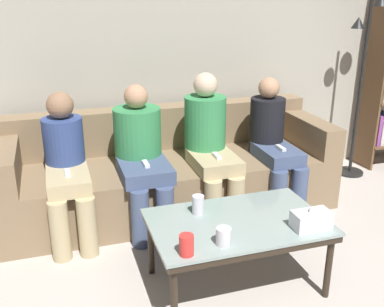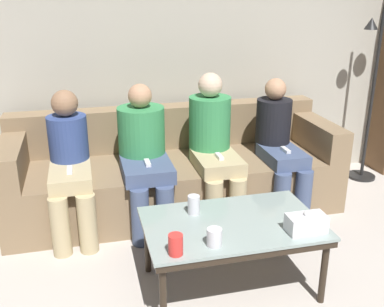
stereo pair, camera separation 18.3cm
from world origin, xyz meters
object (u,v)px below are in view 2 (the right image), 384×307
at_px(seated_person_right_end, 279,143).
at_px(couch, 174,172).
at_px(coffee_table, 232,228).
at_px(tissue_box, 306,223).
at_px(cup_near_left, 214,237).
at_px(seated_person_left_end, 70,162).
at_px(seated_person_mid_left, 144,151).
at_px(seated_person_mid_right, 213,143).
at_px(cup_far_center, 194,205).
at_px(standing_lamp, 377,69).
at_px(cup_near_right, 176,245).

bearing_deg(seated_person_right_end, couch, 164.28).
xyz_separation_m(coffee_table, tissue_box, (0.37, -0.20, 0.09)).
height_order(cup_near_left, seated_person_left_end, seated_person_left_end).
bearing_deg(seated_person_left_end, tissue_box, -41.48).
height_order(seated_person_mid_left, seated_person_mid_right, seated_person_mid_right).
xyz_separation_m(coffee_table, cup_far_center, (-0.19, 0.16, 0.10)).
bearing_deg(cup_near_left, cup_far_center, 92.71).
bearing_deg(cup_far_center, standing_lamp, 30.21).
bearing_deg(standing_lamp, cup_far_center, -149.79).
xyz_separation_m(couch, tissue_box, (0.47, -1.38, 0.20)).
bearing_deg(seated_person_mid_left, cup_far_center, -77.34).
bearing_deg(coffee_table, standing_lamp, 36.18).
distance_m(seated_person_mid_left, seated_person_right_end, 1.09).
bearing_deg(seated_person_mid_right, couch, 142.41).
xyz_separation_m(cup_near_right, standing_lamp, (2.19, 1.57, 0.55)).
height_order(cup_near_right, seated_person_mid_right, seated_person_mid_right).
distance_m(coffee_table, seated_person_right_end, 1.19).
xyz_separation_m(couch, cup_far_center, (-0.09, -1.02, 0.20)).
height_order(tissue_box, seated_person_left_end, seated_person_left_end).
xyz_separation_m(seated_person_left_end, seated_person_right_end, (1.63, 0.01, 0.00)).
distance_m(cup_near_left, cup_far_center, 0.38).
bearing_deg(couch, cup_near_left, -92.99).
relative_size(cup_near_right, seated_person_right_end, 0.11).
height_order(cup_far_center, seated_person_right_end, seated_person_right_end).
distance_m(coffee_table, cup_near_left, 0.29).
distance_m(cup_far_center, standing_lamp, 2.37).
bearing_deg(seated_person_mid_right, cup_far_center, -114.16).
xyz_separation_m(cup_far_center, seated_person_left_end, (-0.73, 0.78, 0.05)).
height_order(couch, coffee_table, couch).
xyz_separation_m(seated_person_left_end, seated_person_mid_right, (1.09, 0.03, 0.05)).
distance_m(cup_near_left, seated_person_right_end, 1.47).
relative_size(tissue_box, seated_person_left_end, 0.21).
distance_m(cup_near_right, seated_person_left_end, 1.30).
height_order(cup_near_left, cup_near_right, cup_near_right).
distance_m(coffee_table, seated_person_mid_left, 1.05).
height_order(couch, standing_lamp, standing_lamp).
height_order(cup_near_left, tissue_box, tissue_box).
relative_size(couch, tissue_box, 11.98).
height_order(coffee_table, seated_person_right_end, seated_person_right_end).
bearing_deg(seated_person_mid_left, standing_lamp, 9.22).
bearing_deg(coffee_table, seated_person_mid_left, 111.20).
height_order(standing_lamp, seated_person_left_end, standing_lamp).
bearing_deg(tissue_box, coffee_table, 151.12).
distance_m(coffee_table, tissue_box, 0.43).
bearing_deg(cup_far_center, seated_person_mid_right, 65.84).
distance_m(standing_lamp, seated_person_mid_left, 2.25).
height_order(couch, cup_far_center, couch).
height_order(cup_far_center, standing_lamp, standing_lamp).
bearing_deg(cup_near_left, standing_lamp, 37.87).
height_order(seated_person_mid_left, seated_person_right_end, seated_person_mid_left).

